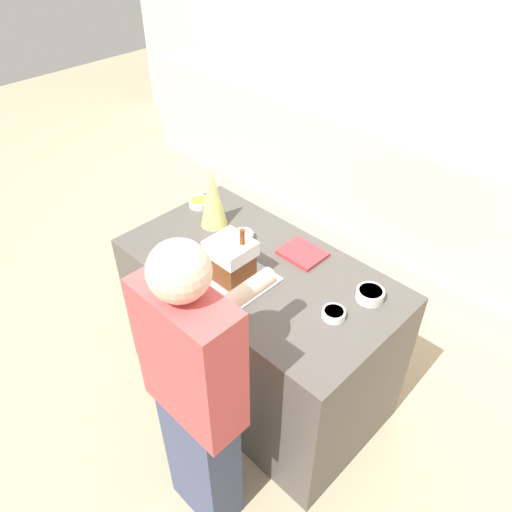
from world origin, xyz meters
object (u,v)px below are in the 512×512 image
(decorative_tree, at_px, (213,197))
(candy_bowl_center_rear, at_px, (334,313))
(candy_bowl_near_tray_right, at_px, (243,236))
(candy_bowl_near_tray_left, at_px, (370,294))
(gingerbread_house, at_px, (231,259))
(baking_tray, at_px, (232,277))
(candy_bowl_beside_tree, at_px, (199,203))
(cookbook, at_px, (302,253))
(person, at_px, (196,399))

(decorative_tree, bearing_deg, candy_bowl_center_rear, -6.63)
(candy_bowl_near_tray_right, bearing_deg, candy_bowl_near_tray_left, 7.06)
(gingerbread_house, bearing_deg, baking_tray, -149.16)
(candy_bowl_beside_tree, bearing_deg, candy_bowl_near_tray_right, -6.76)
(candy_bowl_beside_tree, height_order, cookbook, candy_bowl_beside_tree)
(candy_bowl_beside_tree, bearing_deg, gingerbread_house, -26.88)
(candy_bowl_center_rear, bearing_deg, candy_bowl_near_tray_right, 170.41)
(candy_bowl_beside_tree, height_order, candy_bowl_near_tray_right, candy_bowl_near_tray_right)
(cookbook, distance_m, person, 0.94)
(candy_bowl_beside_tree, relative_size, cookbook, 0.56)
(candy_bowl_beside_tree, bearing_deg, person, -41.21)
(baking_tray, height_order, candy_bowl_near_tray_left, candy_bowl_near_tray_left)
(candy_bowl_beside_tree, xyz_separation_m, candy_bowl_near_tray_right, (0.42, -0.05, 0.00))
(candy_bowl_center_rear, bearing_deg, person, -102.73)
(baking_tray, bearing_deg, decorative_tree, 148.65)
(candy_bowl_center_rear, bearing_deg, baking_tray, -165.01)
(candy_bowl_near_tray_left, bearing_deg, gingerbread_house, -148.30)
(decorative_tree, height_order, cookbook, decorative_tree)
(baking_tray, relative_size, decorative_tree, 1.11)
(decorative_tree, xyz_separation_m, candy_bowl_center_rear, (0.91, -0.11, -0.15))
(candy_bowl_center_rear, relative_size, candy_bowl_beside_tree, 0.87)
(decorative_tree, relative_size, candy_bowl_near_tray_left, 2.64)
(cookbook, height_order, person, person)
(candy_bowl_beside_tree, xyz_separation_m, person, (0.95, -0.84, -0.10))
(candy_bowl_near_tray_left, distance_m, candy_bowl_beside_tree, 1.15)
(decorative_tree, xyz_separation_m, cookbook, (0.53, 0.13, -0.16))
(person, bearing_deg, candy_bowl_beside_tree, 138.79)
(decorative_tree, height_order, candy_bowl_near_tray_right, decorative_tree)
(candy_bowl_center_rear, distance_m, cookbook, 0.45)
(baking_tray, xyz_separation_m, candy_bowl_near_tray_right, (-0.18, 0.25, 0.02))
(cookbook, bearing_deg, person, -75.79)
(decorative_tree, bearing_deg, candy_bowl_near_tray_left, 6.11)
(baking_tray, relative_size, gingerbread_house, 1.32)
(cookbook, bearing_deg, candy_bowl_beside_tree, -174.45)
(candy_bowl_center_rear, xyz_separation_m, candy_bowl_near_tray_left, (0.05, 0.21, 0.01))
(baking_tray, bearing_deg, gingerbread_house, 30.84)
(gingerbread_house, relative_size, candy_bowl_beside_tree, 2.40)
(baking_tray, distance_m, candy_bowl_center_rear, 0.53)
(candy_bowl_center_rear, distance_m, candy_bowl_near_tray_right, 0.70)
(baking_tray, distance_m, candy_bowl_beside_tree, 0.67)
(decorative_tree, xyz_separation_m, person, (0.76, -0.78, -0.25))
(gingerbread_house, bearing_deg, person, -56.12)
(person, bearing_deg, candy_bowl_near_tray_right, 124.37)
(gingerbread_house, distance_m, candy_bowl_near_tray_left, 0.66)
(candy_bowl_near_tray_left, distance_m, cookbook, 0.43)
(candy_bowl_near_tray_left, xyz_separation_m, candy_bowl_beside_tree, (-1.15, -0.04, -0.01))
(gingerbread_house, relative_size, decorative_tree, 0.84)
(candy_bowl_beside_tree, distance_m, cookbook, 0.73)
(decorative_tree, xyz_separation_m, candy_bowl_beside_tree, (-0.20, 0.06, -0.15))
(baking_tray, bearing_deg, candy_bowl_near_tray_left, 31.70)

